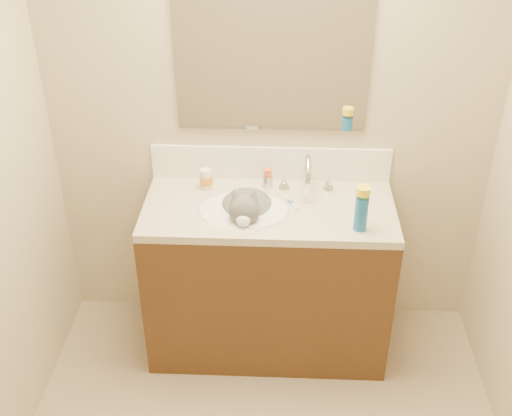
# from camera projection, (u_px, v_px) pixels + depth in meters

# --- Properties ---
(room_shell) EXTENTS (2.24, 2.54, 2.52)m
(room_shell) POSITION_uv_depth(u_px,v_px,m) (262.00, 202.00, 1.89)
(room_shell) COLOR #BDAD8D
(room_shell) RESTS_ON ground
(vanity_cabinet) EXTENTS (1.20, 0.55, 0.82)m
(vanity_cabinet) POSITION_uv_depth(u_px,v_px,m) (268.00, 280.00, 3.29)
(vanity_cabinet) COLOR #462913
(vanity_cabinet) RESTS_ON ground
(counter_slab) EXTENTS (1.20, 0.55, 0.04)m
(counter_slab) POSITION_uv_depth(u_px,v_px,m) (269.00, 210.00, 3.06)
(counter_slab) COLOR #C3B499
(counter_slab) RESTS_ON vanity_cabinet
(basin) EXTENTS (0.45, 0.36, 0.14)m
(basin) POSITION_uv_depth(u_px,v_px,m) (244.00, 221.00, 3.06)
(basin) COLOR white
(basin) RESTS_ON vanity_cabinet
(faucet) EXTENTS (0.28, 0.20, 0.21)m
(faucet) POSITION_uv_depth(u_px,v_px,m) (307.00, 177.00, 3.11)
(faucet) COLOR silver
(faucet) RESTS_ON counter_slab
(cat) EXTENTS (0.32, 0.39, 0.31)m
(cat) POSITION_uv_depth(u_px,v_px,m) (247.00, 212.00, 3.07)
(cat) COLOR #504E50
(cat) RESTS_ON basin
(backsplash) EXTENTS (1.20, 0.02, 0.18)m
(backsplash) POSITION_uv_depth(u_px,v_px,m) (271.00, 163.00, 3.22)
(backsplash) COLOR white
(backsplash) RESTS_ON counter_slab
(mirror) EXTENTS (0.90, 0.02, 0.80)m
(mirror) POSITION_uv_depth(u_px,v_px,m) (272.00, 49.00, 2.91)
(mirror) COLOR white
(mirror) RESTS_ON room_shell
(pill_bottle) EXTENTS (0.06, 0.06, 0.10)m
(pill_bottle) POSITION_uv_depth(u_px,v_px,m) (206.00, 179.00, 3.17)
(pill_bottle) COLOR white
(pill_bottle) RESTS_ON counter_slab
(pill_label) EXTENTS (0.07, 0.07, 0.04)m
(pill_label) POSITION_uv_depth(u_px,v_px,m) (206.00, 180.00, 3.17)
(pill_label) COLOR orange
(pill_label) RESTS_ON pill_bottle
(silver_jar) EXTENTS (0.06, 0.06, 0.06)m
(silver_jar) POSITION_uv_depth(u_px,v_px,m) (267.00, 181.00, 3.19)
(silver_jar) COLOR #B7B7BC
(silver_jar) RESTS_ON counter_slab
(amber_bottle) EXTENTS (0.04, 0.04, 0.09)m
(amber_bottle) POSITION_uv_depth(u_px,v_px,m) (268.00, 178.00, 3.19)
(amber_bottle) COLOR orange
(amber_bottle) RESTS_ON counter_slab
(toothbrush) EXTENTS (0.07, 0.13, 0.01)m
(toothbrush) POSITION_uv_depth(u_px,v_px,m) (291.00, 202.00, 3.07)
(toothbrush) COLOR white
(toothbrush) RESTS_ON counter_slab
(toothbrush_head) EXTENTS (0.03, 0.04, 0.02)m
(toothbrush_head) POSITION_uv_depth(u_px,v_px,m) (291.00, 201.00, 3.07)
(toothbrush_head) COLOR #6485D4
(toothbrush_head) RESTS_ON counter_slab
(spray_can) EXTENTS (0.08, 0.08, 0.16)m
(spray_can) POSITION_uv_depth(u_px,v_px,m) (361.00, 214.00, 2.84)
(spray_can) COLOR #175BA4
(spray_can) RESTS_ON counter_slab
(spray_cap) EXTENTS (0.08, 0.08, 0.04)m
(spray_cap) POSITION_uv_depth(u_px,v_px,m) (363.00, 191.00, 2.78)
(spray_cap) COLOR yellow
(spray_cap) RESTS_ON spray_can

